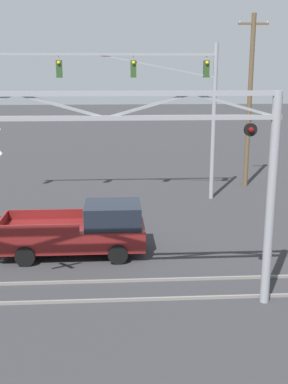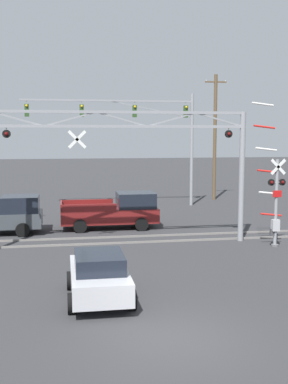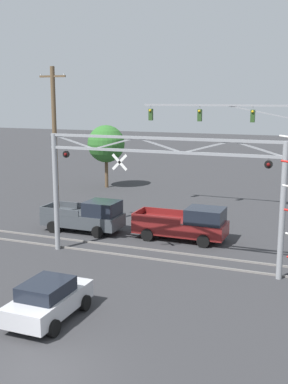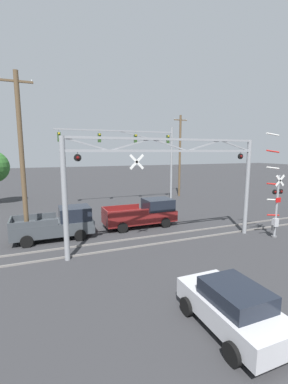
{
  "view_description": "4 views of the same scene",
  "coord_description": "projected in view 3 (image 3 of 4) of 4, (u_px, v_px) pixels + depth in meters",
  "views": [
    {
      "loc": [
        1.45,
        -2.52,
        7.17
      ],
      "look_at": [
        2.45,
        13.62,
        3.03
      ],
      "focal_mm": 45.0,
      "sensor_mm": 36.0,
      "label": 1
    },
    {
      "loc": [
        -2.83,
        -12.01,
        5.42
      ],
      "look_at": [
        1.36,
        12.83,
        2.43
      ],
      "focal_mm": 45.0,
      "sensor_mm": 36.0,
      "label": 2
    },
    {
      "loc": [
        8.24,
        -11.41,
        8.55
      ],
      "look_at": [
        -1.97,
        14.03,
        3.1
      ],
      "focal_mm": 45.0,
      "sensor_mm": 36.0,
      "label": 3
    },
    {
      "loc": [
        -7.27,
        -2.54,
        5.78
      ],
      "look_at": [
        -0.24,
        14.65,
        2.86
      ],
      "focal_mm": 24.0,
      "sensor_mm": 36.0,
      "label": 4
    }
  ],
  "objects": [
    {
      "name": "background_tree_beyond_span",
      "position": [
        106.0,
        144.0,
        45.39
      ],
      "size": [
        3.52,
        3.52,
        5.94
      ],
      "color": "brown",
      "rests_on": "ground_plane"
    },
    {
      "name": "rail_track_far",
      "position": [
        169.0,
        252.0,
        26.79
      ],
      "size": [
        80.0,
        0.08,
        0.1
      ],
      "primitive_type": "cube",
      "color": "gray",
      "rests_on": "ground_plane"
    },
    {
      "name": "rail_track_near",
      "position": [
        160.0,
        260.0,
        25.48
      ],
      "size": [
        80.0,
        0.08,
        0.1
      ],
      "primitive_type": "cube",
      "color": "gray",
      "rests_on": "ground_plane"
    },
    {
      "name": "traffic_signal_span",
      "position": [
        267.0,
        132.0,
        34.26
      ],
      "size": [
        12.87,
        0.39,
        8.53
      ],
      "color": "gray",
      "rests_on": "ground_plane"
    },
    {
      "name": "pickup_truck_following",
      "position": [
        87.0,
        216.0,
        30.85
      ],
      "size": [
        5.17,
        2.34,
        2.08
      ],
      "color": "#3D4247",
      "rests_on": "ground_plane"
    },
    {
      "name": "sedan_waiting",
      "position": [
        48.0,
        299.0,
        18.67
      ],
      "size": [
        2.1,
        3.92,
        1.59
      ],
      "color": "#B7B7BC",
      "rests_on": "ground_plane"
    },
    {
      "name": "ground_plane",
      "position": [
        36.0,
        374.0,
        15.06
      ],
      "size": [
        200.0,
        200.0,
        0.0
      ],
      "primitive_type": "plane",
      "color": "#303033"
    },
    {
      "name": "crossing_gantry",
      "position": [
        159.0,
        181.0,
        24.4
      ],
      "size": [
        12.54,
        0.3,
        6.58
      ],
      "color": "gray",
      "rests_on": "ground_plane"
    },
    {
      "name": "pickup_truck_lead",
      "position": [
        186.0,
        224.0,
        29.0
      ],
      "size": [
        5.59,
        2.34,
        2.08
      ],
      "color": "maroon",
      "rests_on": "ground_plane"
    },
    {
      "name": "utility_pole_left",
      "position": [
        55.0,
        149.0,
        30.23
      ],
      "size": [
        1.8,
        0.28,
        10.37
      ],
      "color": "brown",
      "rests_on": "ground_plane"
    }
  ]
}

